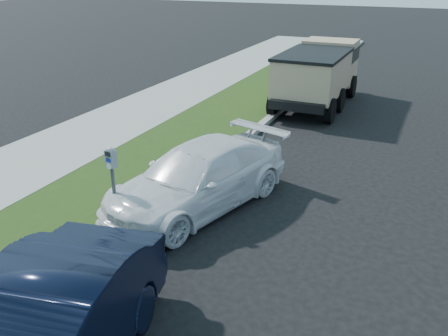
% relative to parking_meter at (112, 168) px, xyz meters
% --- Properties ---
extents(ground, '(120.00, 120.00, 0.00)m').
position_rel_parking_meter_xyz_m(ground, '(3.11, 0.48, -1.28)').
color(ground, black).
rests_on(ground, ground).
extents(streetside, '(6.12, 50.00, 0.15)m').
position_rel_parking_meter_xyz_m(streetside, '(-2.46, 2.48, -1.21)').
color(streetside, gray).
rests_on(streetside, ground).
extents(parking_meter, '(0.24, 0.18, 1.57)m').
position_rel_parking_meter_xyz_m(parking_meter, '(0.00, 0.00, 0.00)').
color(parking_meter, '#3F4247').
rests_on(parking_meter, ground).
extents(white_wagon, '(3.17, 5.03, 1.36)m').
position_rel_parking_meter_xyz_m(white_wagon, '(1.11, 1.53, -0.60)').
color(white_wagon, white).
rests_on(white_wagon, ground).
extents(dump_truck, '(2.27, 5.58, 2.17)m').
position_rel_parking_meter_xyz_m(dump_truck, '(1.46, 10.82, -0.06)').
color(dump_truck, black).
rests_on(dump_truck, ground).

